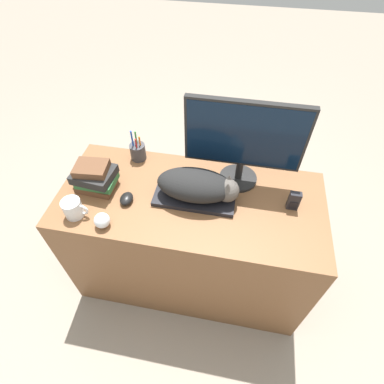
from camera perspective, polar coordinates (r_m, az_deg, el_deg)
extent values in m
plane|color=gray|center=(2.02, -1.97, -22.36)|extent=(12.00, 12.00, 0.00)
cube|color=brown|center=(1.80, -0.27, -9.22)|extent=(1.33, 0.61, 0.78)
cube|color=black|center=(1.48, 0.53, -0.84)|extent=(0.40, 0.18, 0.02)
ellipsoid|color=black|center=(1.42, 0.55, 1.36)|extent=(0.37, 0.19, 0.14)
sphere|color=#4C4742|center=(1.41, 6.76, 0.30)|extent=(0.11, 0.11, 0.11)
cone|color=#4C4742|center=(1.35, 6.83, 0.95)|extent=(0.04, 0.04, 0.04)
cone|color=#4C4742|center=(1.39, 7.08, 2.62)|extent=(0.04, 0.04, 0.04)
cylinder|color=black|center=(1.59, 8.74, 2.66)|extent=(0.20, 0.20, 0.02)
cylinder|color=black|center=(1.54, 9.01, 4.33)|extent=(0.04, 0.04, 0.11)
cube|color=black|center=(1.41, 10.06, 10.68)|extent=(0.56, 0.03, 0.34)
cube|color=black|center=(1.40, 10.03, 10.46)|extent=(0.53, 0.02, 0.32)
ellipsoid|color=black|center=(1.49, -12.37, -1.26)|extent=(0.06, 0.08, 0.04)
cylinder|color=silver|center=(1.49, -21.75, -2.90)|extent=(0.09, 0.09, 0.09)
torus|color=silver|center=(1.47, -20.25, -3.17)|extent=(0.06, 0.01, 0.06)
cylinder|color=#38383D|center=(1.69, -10.25, 7.56)|extent=(0.08, 0.08, 0.09)
cylinder|color=orange|center=(1.66, -9.81, 8.83)|extent=(0.01, 0.01, 0.11)
cylinder|color=#338C38|center=(1.67, -10.51, 9.43)|extent=(0.01, 0.01, 0.13)
cylinder|color=#1E47B2|center=(1.65, -11.22, 9.22)|extent=(0.01, 0.01, 0.15)
cylinder|color=#B21E1E|center=(1.65, -10.47, 8.35)|extent=(0.01, 0.01, 0.11)
sphere|color=silver|center=(1.42, -16.77, -5.21)|extent=(0.07, 0.07, 0.07)
cube|color=black|center=(1.49, 18.83, -1.57)|extent=(0.05, 0.03, 0.10)
cube|color=black|center=(1.49, 18.71, -2.43)|extent=(0.04, 0.00, 0.04)
cube|color=brown|center=(1.59, -17.75, 1.18)|extent=(0.19, 0.13, 0.04)
cube|color=#2D6B38|center=(1.57, -17.68, 2.17)|extent=(0.19, 0.13, 0.03)
cube|color=black|center=(1.55, -18.18, 3.22)|extent=(0.21, 0.18, 0.04)
cube|color=brown|center=(1.52, -18.62, 4.30)|extent=(0.16, 0.13, 0.04)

